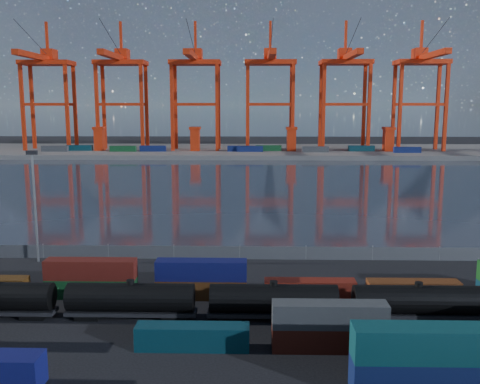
{
  "coord_description": "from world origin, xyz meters",
  "views": [
    {
      "loc": [
        1.87,
        -50.22,
        23.05
      ],
      "look_at": [
        0.0,
        30.0,
        10.0
      ],
      "focal_mm": 40.0,
      "sensor_mm": 36.0,
      "label": 1
    }
  ],
  "objects": [
    {
      "name": "ground",
      "position": [
        0.0,
        0.0,
        0.0
      ],
      "size": [
        700.0,
        700.0,
        0.0
      ],
      "primitive_type": "plane",
      "color": "black",
      "rests_on": "ground"
    },
    {
      "name": "harbor_water",
      "position": [
        0.0,
        105.0,
        0.01
      ],
      "size": [
        700.0,
        700.0,
        0.0
      ],
      "primitive_type": "plane",
      "color": "#282E3A",
      "rests_on": "ground"
    },
    {
      "name": "far_quay",
      "position": [
        0.0,
        210.0,
        1.0
      ],
      "size": [
        700.0,
        70.0,
        2.0
      ],
      "primitive_type": "cube",
      "color": "#514F4C",
      "rests_on": "ground"
    },
    {
      "name": "distant_mountains",
      "position": [
        63.02,
        1600.0,
        220.29
      ],
      "size": [
        2470.0,
        1100.0,
        520.0
      ],
      "color": "#1E2630",
      "rests_on": "ground"
    },
    {
      "name": "container_row_south",
      "position": [
        -13.93,
        -9.56,
        2.4
      ],
      "size": [
        141.62,
        2.63,
        5.6
      ],
      "color": "#3A3C3F",
      "rests_on": "ground"
    },
    {
      "name": "container_row_mid",
      "position": [
        2.35,
        -2.18,
        1.85
      ],
      "size": [
        139.92,
        2.21,
        4.71
      ],
      "color": "#3D3F42",
      "rests_on": "ground"
    },
    {
      "name": "container_row_north",
      "position": [
        3.95,
        11.41,
        1.81
      ],
      "size": [
        140.28,
        2.22,
        4.73
      ],
      "color": "navy",
      "rests_on": "ground"
    },
    {
      "name": "tanker_string",
      "position": [
        -19.04,
        4.92,
        2.2
      ],
      "size": [
        122.78,
        3.07,
        4.39
      ],
      "color": "black",
      "rests_on": "ground"
    },
    {
      "name": "waterfront_fence",
      "position": [
        -0.0,
        28.0,
        1.0
      ],
      "size": [
        160.12,
        0.12,
        2.2
      ],
      "color": "#595B5E",
      "rests_on": "ground"
    },
    {
      "name": "yard_light_mast",
      "position": [
        -30.0,
        26.0,
        9.3
      ],
      "size": [
        1.6,
        0.4,
        16.6
      ],
      "color": "slate",
      "rests_on": "ground"
    },
    {
      "name": "gantry_cranes",
      "position": [
        -7.5,
        203.36,
        37.81
      ],
      "size": [
        198.72,
        45.54,
        61.68
      ],
      "color": "red",
      "rests_on": "ground"
    },
    {
      "name": "quay_containers",
      "position": [
        -11.0,
        195.46,
        3.3
      ],
      "size": [
        172.58,
        10.99,
        2.6
      ],
      "color": "navy",
      "rests_on": "far_quay"
    },
    {
      "name": "straddle_carriers",
      "position": [
        -2.5,
        200.0,
        7.82
      ],
      "size": [
        140.0,
        7.0,
        11.1
      ],
      "color": "red",
      "rests_on": "far_quay"
    }
  ]
}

